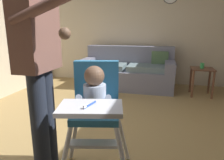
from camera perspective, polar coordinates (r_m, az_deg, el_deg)
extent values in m
cube|color=#9C7E4C|center=(2.59, -2.92, -15.78)|extent=(5.90, 6.93, 0.10)
cube|color=beige|center=(4.89, 6.35, 15.42)|extent=(5.10, 0.06, 2.74)
cube|color=slate|center=(4.45, 4.12, 0.44)|extent=(1.91, 0.84, 0.40)
cube|color=slate|center=(4.69, 4.91, 6.47)|extent=(1.91, 0.22, 0.46)
cube|color=slate|center=(4.61, -6.49, 4.67)|extent=(0.20, 0.84, 0.20)
cube|color=slate|center=(4.33, 15.54, 3.65)|extent=(0.20, 0.84, 0.20)
cube|color=slate|center=(4.43, -1.14, 3.80)|extent=(0.74, 0.60, 0.11)
cube|color=slate|center=(4.30, 9.42, 3.29)|extent=(0.74, 0.60, 0.11)
cube|color=#4C6B47|center=(4.51, 12.90, 5.49)|extent=(0.35, 0.13, 0.34)
cylinder|color=white|center=(2.01, -10.20, -14.54)|extent=(0.19, 0.14, 0.56)
cylinder|color=white|center=(1.98, 2.84, -14.87)|extent=(0.14, 0.19, 0.56)
cube|color=teal|center=(1.66, -4.54, -9.25)|extent=(0.43, 0.43, 0.05)
cube|color=teal|center=(1.73, -4.20, -0.84)|extent=(0.37, 0.15, 0.37)
cube|color=white|center=(1.33, -5.89, -7.59)|extent=(0.45, 0.34, 0.03)
cube|color=white|center=(1.65, -4.78, -16.98)|extent=(0.41, 0.19, 0.02)
cylinder|color=silver|center=(1.59, -4.70, -5.05)|extent=(0.20, 0.20, 0.22)
sphere|color=brown|center=(1.53, -4.87, 1.13)|extent=(0.15, 0.15, 0.15)
cylinder|color=silver|center=(1.56, -8.71, -5.08)|extent=(0.08, 0.15, 0.10)
cylinder|color=silver|center=(1.54, -0.95, -5.19)|extent=(0.08, 0.15, 0.10)
cylinder|color=blue|center=(1.32, -6.05, -6.74)|extent=(0.04, 0.13, 0.01)
cube|color=white|center=(1.27, -7.48, -7.21)|extent=(0.02, 0.03, 0.02)
cylinder|color=#242A39|center=(1.85, -19.16, -11.74)|extent=(0.14, 0.14, 0.91)
cylinder|color=#242A39|center=(1.94, -17.23, -10.34)|extent=(0.14, 0.14, 0.91)
cube|color=brown|center=(1.73, -20.06, 12.19)|extent=(0.20, 0.40, 0.59)
cylinder|color=brown|center=(1.49, -18.89, 18.15)|extent=(0.48, 0.07, 0.23)
sphere|color=brown|center=(1.41, -12.80, 12.31)|extent=(0.08, 0.08, 0.08)
cylinder|color=brown|center=(1.93, -16.08, 12.57)|extent=(0.07, 0.07, 0.53)
cube|color=brown|center=(4.18, 23.54, 2.80)|extent=(0.40, 0.40, 0.02)
cylinder|color=brown|center=(4.04, 21.19, -1.10)|extent=(0.04, 0.04, 0.50)
cylinder|color=brown|center=(4.10, 25.90, -1.36)|extent=(0.04, 0.04, 0.50)
cylinder|color=brown|center=(4.37, 20.67, 0.02)|extent=(0.04, 0.04, 0.50)
cylinder|color=brown|center=(4.43, 25.04, -0.24)|extent=(0.04, 0.04, 0.50)
cylinder|color=green|center=(4.17, 23.42, 3.62)|extent=(0.07, 0.07, 0.10)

